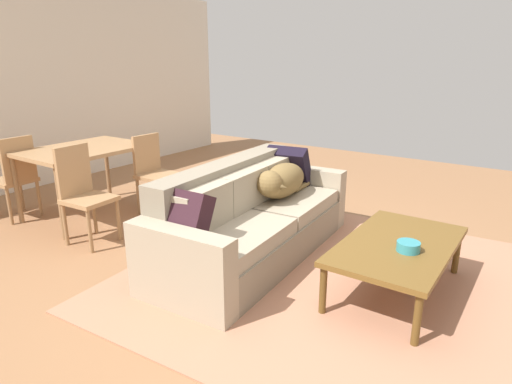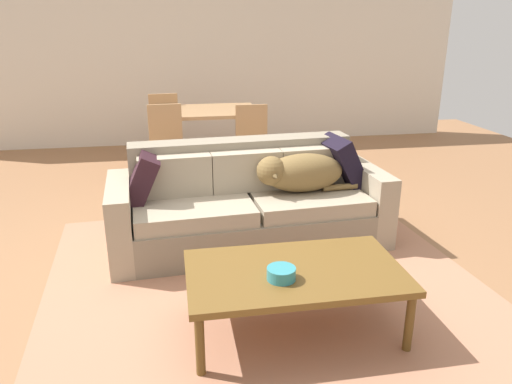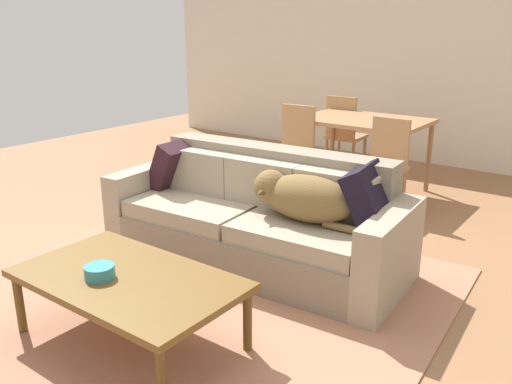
{
  "view_description": "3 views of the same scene",
  "coord_description": "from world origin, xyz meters",
  "views": [
    {
      "loc": [
        -2.78,
        -1.85,
        1.72
      ],
      "look_at": [
        0.06,
        0.11,
        0.65
      ],
      "focal_mm": 30.84,
      "sensor_mm": 36.0,
      "label": 1
    },
    {
      "loc": [
        -0.39,
        -3.45,
        1.76
      ],
      "look_at": [
        0.23,
        0.08,
        0.5
      ],
      "focal_mm": 34.06,
      "sensor_mm": 36.0,
      "label": 2
    },
    {
      "loc": [
        2.41,
        -2.72,
        1.72
      ],
      "look_at": [
        0.2,
        0.24,
        0.55
      ],
      "focal_mm": 37.77,
      "sensor_mm": 36.0,
      "label": 3
    }
  ],
  "objects": [
    {
      "name": "coffee_table",
      "position": [
        0.27,
        -1.02,
        0.37
      ],
      "size": [
        1.26,
        0.73,
        0.41
      ],
      "color": "brown",
      "rests_on": "ground"
    },
    {
      "name": "dining_chair_far_left",
      "position": [
        -0.48,
        2.89,
        0.5
      ],
      "size": [
        0.42,
        0.42,
        0.92
      ],
      "rotation": [
        0.0,
        0.0,
        3.2
      ],
      "color": "#AA7E53",
      "rests_on": "ground"
    },
    {
      "name": "dining_chair_near_right",
      "position": [
        0.5,
        1.79,
        0.5
      ],
      "size": [
        0.41,
        0.41,
        0.89
      ],
      "rotation": [
        0.0,
        0.0,
        -0.02
      ],
      "color": "#AA7E53",
      "rests_on": "ground"
    },
    {
      "name": "dog_on_left_cushion",
      "position": [
        0.61,
        0.21,
        0.6
      ],
      "size": [
        0.85,
        0.4,
        0.32
      ],
      "rotation": [
        0.0,
        0.0,
        0.07
      ],
      "color": "brown",
      "rests_on": "couch"
    },
    {
      "name": "dining_table",
      "position": [
        0.01,
        2.36,
        0.7
      ],
      "size": [
        1.25,
        0.9,
        0.77
      ],
      "color": "#AA7E53",
      "rests_on": "ground"
    },
    {
      "name": "back_partition",
      "position": [
        0.0,
        4.0,
        1.35
      ],
      "size": [
        8.0,
        0.12,
        2.7
      ],
      "primitive_type": "cube",
      "color": "beige",
      "rests_on": "ground"
    },
    {
      "name": "area_rug",
      "position": [
        0.2,
        -0.54,
        0.01
      ],
      "size": [
        3.21,
        3.26,
        0.01
      ],
      "primitive_type": "cube",
      "rotation": [
        0.0,
        0.0,
        0.07
      ],
      "color": "#B2785A",
      "rests_on": "ground"
    },
    {
      "name": "couch",
      "position": [
        0.2,
        0.27,
        0.33
      ],
      "size": [
        2.27,
        1.0,
        0.83
      ],
      "rotation": [
        0.0,
        0.0,
        0.07
      ],
      "color": "gray",
      "rests_on": "ground"
    },
    {
      "name": "dining_chair_near_left",
      "position": [
        -0.45,
        1.73,
        0.51
      ],
      "size": [
        0.43,
        0.43,
        0.93
      ],
      "rotation": [
        0.0,
        0.0,
        0.07
      ],
      "color": "#AA7E53",
      "rests_on": "ground"
    },
    {
      "name": "throw_pillow_by_left_arm",
      "position": [
        -0.64,
        0.26,
        0.61
      ],
      "size": [
        0.31,
        0.39,
        0.41
      ],
      "primitive_type": "cube",
      "rotation": [
        0.0,
        0.43,
        0.03
      ],
      "color": "#311821",
      "rests_on": "couch"
    },
    {
      "name": "bowl_on_coffee_table",
      "position": [
        0.17,
        -1.12,
        0.44
      ],
      "size": [
        0.16,
        0.16,
        0.07
      ],
      "primitive_type": "cylinder",
      "color": "teal",
      "rests_on": "coffee_table"
    },
    {
      "name": "ground_plane",
      "position": [
        0.0,
        0.0,
        0.0
      ],
      "size": [
        10.0,
        10.0,
        0.0
      ],
      "primitive_type": "plane",
      "color": "#986945"
    },
    {
      "name": "throw_pillow_by_right_arm",
      "position": [
        1.03,
        0.37,
        0.63
      ],
      "size": [
        0.38,
        0.46,
        0.44
      ],
      "primitive_type": "cube",
      "rotation": [
        0.0,
        -0.47,
        0.14
      ],
      "color": "black",
      "rests_on": "couch"
    }
  ]
}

